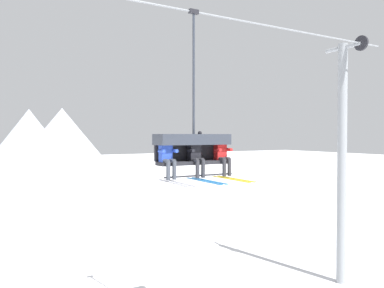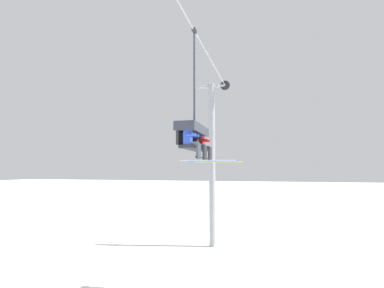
{
  "view_description": "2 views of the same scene",
  "coord_description": "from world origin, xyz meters",
  "px_view_note": "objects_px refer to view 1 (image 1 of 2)",
  "views": [
    {
      "loc": [
        -4.73,
        -9.85,
        5.84
      ],
      "look_at": [
        0.36,
        -0.87,
        5.6
      ],
      "focal_mm": 35.0,
      "sensor_mm": 36.0,
      "label": 1
    },
    {
      "loc": [
        -9.44,
        -3.37,
        4.36
      ],
      "look_at": [
        0.73,
        -0.64,
        5.25
      ],
      "focal_mm": 28.0,
      "sensor_mm": 36.0,
      "label": 2
    }
  ],
  "objects_px": {
    "chairlift_chair": "(192,142)",
    "skier_red": "(223,154)",
    "skier_blue": "(168,156)",
    "lift_tower_far": "(342,158)",
    "skier_black": "(196,154)"
  },
  "relations": [
    {
      "from": "skier_blue",
      "to": "skier_red",
      "type": "relative_size",
      "value": 1.0
    },
    {
      "from": "chairlift_chair",
      "to": "skier_red",
      "type": "height_order",
      "value": "chairlift_chair"
    },
    {
      "from": "skier_black",
      "to": "skier_red",
      "type": "height_order",
      "value": "skier_black"
    },
    {
      "from": "lift_tower_far",
      "to": "skier_red",
      "type": "bearing_deg",
      "value": -171.58
    },
    {
      "from": "lift_tower_far",
      "to": "skier_red",
      "type": "distance_m",
      "value": 6.38
    },
    {
      "from": "chairlift_chair",
      "to": "skier_red",
      "type": "bearing_deg",
      "value": -14.1
    },
    {
      "from": "lift_tower_far",
      "to": "chairlift_chair",
      "type": "bearing_deg",
      "value": -174.33
    },
    {
      "from": "chairlift_chair",
      "to": "skier_black",
      "type": "relative_size",
      "value": 2.71
    },
    {
      "from": "chairlift_chair",
      "to": "skier_red",
      "type": "xyz_separation_m",
      "value": [
        0.88,
        -0.22,
        -0.35
      ]
    },
    {
      "from": "lift_tower_far",
      "to": "skier_black",
      "type": "height_order",
      "value": "lift_tower_far"
    },
    {
      "from": "lift_tower_far",
      "to": "skier_blue",
      "type": "height_order",
      "value": "lift_tower_far"
    },
    {
      "from": "lift_tower_far",
      "to": "skier_blue",
      "type": "relative_size",
      "value": 5.61
    },
    {
      "from": "skier_blue",
      "to": "lift_tower_far",
      "type": "bearing_deg",
      "value": 6.6
    },
    {
      "from": "lift_tower_far",
      "to": "skier_black",
      "type": "xyz_separation_m",
      "value": [
        -7.17,
        -0.93,
        0.37
      ]
    },
    {
      "from": "skier_blue",
      "to": "skier_black",
      "type": "distance_m",
      "value": 0.88
    }
  ]
}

